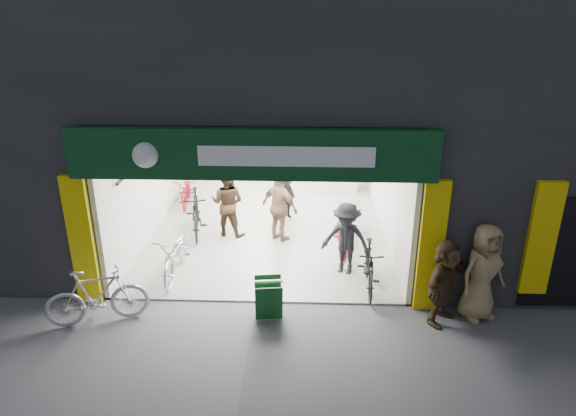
# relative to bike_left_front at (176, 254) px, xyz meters

# --- Properties ---
(ground) EXTENTS (60.00, 60.00, 0.00)m
(ground) POSITION_rel_bike_left_front_xyz_m (1.80, -1.06, -0.50)
(ground) COLOR #56565B
(ground) RESTS_ON ground
(building) EXTENTS (17.00, 10.27, 8.00)m
(building) POSITION_rel_bike_left_front_xyz_m (2.71, 3.93, 3.82)
(building) COLOR #232326
(building) RESTS_ON ground
(bike_left_front) EXTENTS (0.67, 1.89, 0.99)m
(bike_left_front) POSITION_rel_bike_left_front_xyz_m (0.00, 0.00, 0.00)
(bike_left_front) COLOR silver
(bike_left_front) RESTS_ON ground
(bike_left_midfront) EXTENTS (0.87, 1.96, 1.14)m
(bike_left_midfront) POSITION_rel_bike_left_front_xyz_m (0.00, 2.09, 0.07)
(bike_left_midfront) COLOR black
(bike_left_midfront) RESTS_ON ground
(bike_left_midback) EXTENTS (0.75, 1.68, 0.85)m
(bike_left_midback) POSITION_rel_bike_left_front_xyz_m (-0.70, 4.07, -0.07)
(bike_left_midback) COLOR maroon
(bike_left_midback) RESTS_ON ground
(bike_left_back) EXTENTS (0.89, 1.94, 1.12)m
(bike_left_back) POSITION_rel_bike_left_front_xyz_m (-0.47, 4.37, 0.06)
(bike_left_back) COLOR silver
(bike_left_back) RESTS_ON ground
(bike_right_front) EXTENTS (0.54, 1.69, 1.00)m
(bike_right_front) POSITION_rel_bike_left_front_xyz_m (4.04, -0.46, 0.00)
(bike_right_front) COLOR black
(bike_right_front) RESTS_ON ground
(bike_right_mid) EXTENTS (0.67, 1.65, 0.85)m
(bike_right_mid) POSITION_rel_bike_left_front_xyz_m (3.60, 1.27, -0.07)
(bike_right_mid) COLOR maroon
(bike_right_mid) RESTS_ON ground
(bike_right_back) EXTENTS (0.61, 1.71, 1.00)m
(bike_right_back) POSITION_rel_bike_left_front_xyz_m (4.01, 1.96, 0.01)
(bike_right_back) COLOR silver
(bike_right_back) RESTS_ON ground
(parked_bike) EXTENTS (1.88, 1.05, 1.09)m
(parked_bike) POSITION_rel_bike_left_front_xyz_m (-1.00, -1.81, 0.05)
(parked_bike) COLOR #B5B4B9
(parked_bike) RESTS_ON ground
(customer_a) EXTENTS (0.83, 0.75, 1.91)m
(customer_a) POSITION_rel_bike_left_front_xyz_m (2.15, 3.13, 0.46)
(customer_a) COLOR black
(customer_a) RESTS_ON ground
(customer_b) EXTENTS (0.98, 0.84, 1.75)m
(customer_b) POSITION_rel_bike_left_front_xyz_m (0.81, 2.04, 0.38)
(customer_b) COLOR #382719
(customer_b) RESTS_ON ground
(customer_c) EXTENTS (1.20, 0.94, 1.64)m
(customer_c) POSITION_rel_bike_left_front_xyz_m (3.60, 0.16, 0.32)
(customer_c) COLOR black
(customer_c) RESTS_ON ground
(customer_d) EXTENTS (1.09, 0.98, 1.78)m
(customer_d) POSITION_rel_bike_left_front_xyz_m (2.12, 1.75, 0.39)
(customer_d) COLOR #8A6B50
(customer_d) RESTS_ON ground
(pedestrian_near) EXTENTS (1.07, 0.92, 1.86)m
(pedestrian_near) POSITION_rel_bike_left_front_xyz_m (5.96, -1.36, 0.43)
(pedestrian_near) COLOR #8D7752
(pedestrian_near) RESTS_ON ground
(pedestrian_far) EXTENTS (1.35, 1.46, 1.63)m
(pedestrian_far) POSITION_rel_bike_left_front_xyz_m (5.25, -1.53, 0.32)
(pedestrian_far) COLOR #3C2B1B
(pedestrian_far) RESTS_ON ground
(sandwich_board) EXTENTS (0.56, 0.57, 0.77)m
(sandwich_board) POSITION_rel_bike_left_front_xyz_m (2.08, -1.56, -0.07)
(sandwich_board) COLOR #0F3D19
(sandwich_board) RESTS_ON ground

